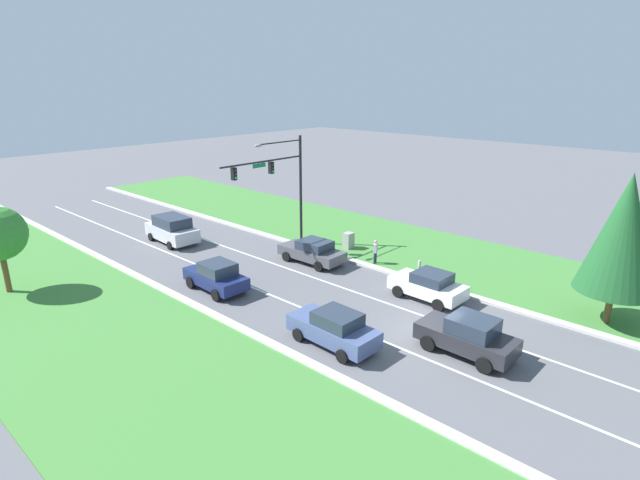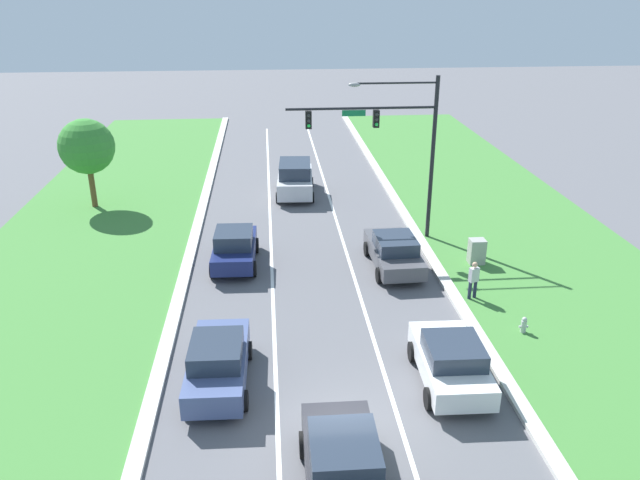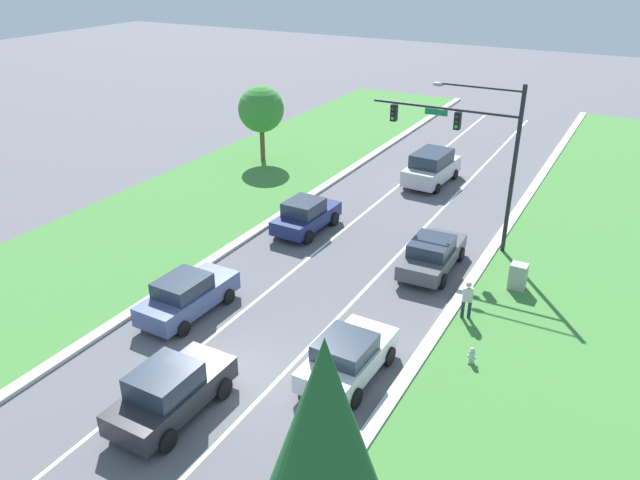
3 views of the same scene
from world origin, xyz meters
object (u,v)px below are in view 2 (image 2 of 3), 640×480
Objects in this scene: oak_near_left_tree at (87,147)px; navy_sedan at (235,247)px; white_sedan at (451,361)px; slate_blue_sedan at (218,362)px; silver_suv at (295,178)px; pedestrian at (473,279)px; charcoal_sedan at (343,465)px; traffic_signal_mast at (393,135)px; graphite_sedan at (394,251)px; utility_cabinet at (477,252)px; fire_hydrant at (524,326)px.

navy_sedan is at bearing -45.82° from oak_near_left_tree.
slate_blue_sedan is at bearing 177.36° from white_sedan.
silver_suv is 15.61m from pedestrian.
white_sedan is at bearing -49.64° from oak_near_left_tree.
charcoal_sedan reaches higher than slate_blue_sedan.
charcoal_sedan is (0.01, -24.08, -0.13)m from silver_suv.
charcoal_sedan is at bearing -86.67° from silver_suv.
oak_near_left_tree is (-15.92, 6.13, -1.77)m from traffic_signal_mast.
oak_near_left_tree reaches higher than navy_sedan.
graphite_sedan is 3.81× the size of utility_cabinet.
white_sedan is at bearing -2.65° from slate_blue_sedan.
charcoal_sedan is at bearing -108.09° from graphite_sedan.
navy_sedan is at bearing -162.01° from traffic_signal_mast.
oak_near_left_tree is at bearing 116.27° from slate_blue_sedan.
silver_suv reaches higher than slate_blue_sedan.
graphite_sedan is at bearing 92.24° from white_sedan.
navy_sedan is 7.22m from graphite_sedan.
traffic_signal_mast reaches higher than charcoal_sedan.
traffic_signal_mast is 14.71m from slate_blue_sedan.
charcoal_sedan is (-3.91, -13.19, 0.10)m from graphite_sedan.
navy_sedan is 0.98× the size of charcoal_sedan.
oak_near_left_tree is (-15.61, 18.36, 2.74)m from white_sedan.
white_sedan is at bearing 48.08° from charcoal_sedan.
slate_blue_sedan is (-3.41, -19.15, -0.18)m from silver_suv.
silver_suv is at bearing 81.50° from slate_blue_sedan.
charcoal_sedan is 15.33m from utility_cabinet.
pedestrian is (9.92, 4.97, 0.08)m from slate_blue_sedan.
fire_hydrant is at bearing 39.20° from white_sedan.
graphite_sedan reaches higher than utility_cabinet.
pedestrian reaches higher than utility_cabinet.
slate_blue_sedan is at bearing -123.53° from traffic_signal_mast.
navy_sedan is 0.95× the size of slate_blue_sedan.
graphite_sedan reaches higher than fire_hydrant.
silver_suv reaches higher than graphite_sedan.
slate_blue_sedan reaches higher than utility_cabinet.
white_sedan is 5.93m from charcoal_sedan.
navy_sedan is 9.22m from slate_blue_sedan.
pedestrian is (2.60, -3.30, 0.12)m from graphite_sedan.
pedestrian is (6.51, 9.89, 0.03)m from charcoal_sedan.
fire_hydrant is (-0.19, -6.11, -0.27)m from utility_cabinet.
charcoal_sedan reaches higher than graphite_sedan.
pedestrian is (9.76, -4.26, 0.06)m from navy_sedan.
slate_blue_sedan is (-7.33, -8.27, 0.04)m from graphite_sedan.
white_sedan is 12.17m from navy_sedan.
white_sedan is 20.11m from silver_suv.
oak_near_left_tree reaches higher than slate_blue_sedan.
pedestrian is at bearing 110.86° from fire_hydrant.
silver_suv is 1.11× the size of charcoal_sedan.
traffic_signal_mast reaches higher than oak_near_left_tree.
silver_suv reaches higher than white_sedan.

